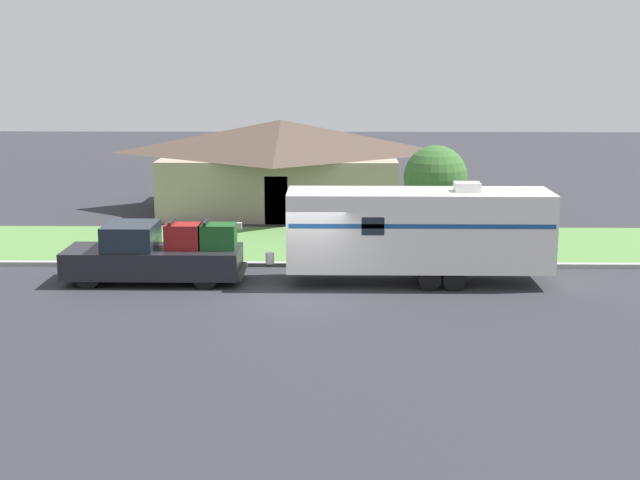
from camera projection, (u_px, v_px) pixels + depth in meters
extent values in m
plane|color=#2D2D33|center=(305.00, 295.00, 27.31)|extent=(120.00, 120.00, 0.00)
cube|color=#999993|center=(309.00, 264.00, 30.97)|extent=(80.00, 0.30, 0.14)
cube|color=#568442|center=(311.00, 244.00, 34.56)|extent=(80.00, 7.00, 0.03)
cube|color=gray|center=(281.00, 181.00, 42.31)|extent=(10.60, 7.91, 2.69)
pyramid|color=#4C3D33|center=(281.00, 136.00, 41.88)|extent=(11.44, 8.55, 1.57)
cube|color=#4C3828|center=(276.00, 200.00, 38.53)|extent=(1.00, 0.06, 2.10)
cylinder|color=black|center=(88.00, 275.00, 28.00)|extent=(0.86, 0.28, 0.86)
cylinder|color=black|center=(102.00, 263.00, 29.66)|extent=(0.86, 0.28, 0.86)
cylinder|color=black|center=(205.00, 275.00, 27.94)|extent=(0.86, 0.28, 0.86)
cylinder|color=black|center=(213.00, 263.00, 29.60)|extent=(0.86, 0.28, 0.86)
cube|color=black|center=(115.00, 261.00, 28.77)|extent=(3.11, 2.06, 0.87)
cube|color=#19232D|center=(131.00, 236.00, 28.59)|extent=(1.62, 1.90, 0.80)
cube|color=black|center=(201.00, 262.00, 28.72)|extent=(2.51, 2.06, 0.87)
cube|color=#333333|center=(242.00, 271.00, 28.77)|extent=(0.12, 1.86, 0.20)
cube|color=maroon|center=(184.00, 236.00, 28.56)|extent=(1.15, 0.87, 0.80)
cube|color=black|center=(172.00, 222.00, 28.47)|extent=(0.10, 0.95, 0.08)
cube|color=#194C1E|center=(218.00, 236.00, 28.55)|extent=(1.15, 0.87, 0.80)
cube|color=black|center=(206.00, 222.00, 28.46)|extent=(0.10, 0.95, 0.08)
cylinder|color=black|center=(430.00, 280.00, 27.72)|extent=(0.69, 0.22, 0.69)
cylinder|color=black|center=(424.00, 265.00, 29.62)|extent=(0.69, 0.22, 0.69)
cylinder|color=black|center=(454.00, 280.00, 27.71)|extent=(0.69, 0.22, 0.69)
cylinder|color=black|center=(446.00, 266.00, 29.61)|extent=(0.69, 0.22, 0.69)
cube|color=silver|center=(418.00, 229.00, 28.39)|extent=(8.36, 2.22, 2.48)
cube|color=navy|center=(422.00, 226.00, 27.24)|extent=(8.19, 0.01, 0.14)
cube|color=#383838|center=(268.00, 265.00, 28.71)|extent=(1.30, 0.12, 0.10)
cylinder|color=silver|center=(270.00, 258.00, 28.66)|extent=(0.28, 0.28, 0.36)
cube|color=silver|center=(467.00, 187.00, 28.09)|extent=(0.80, 0.68, 0.28)
cube|color=#19232D|center=(373.00, 226.00, 27.26)|extent=(0.70, 0.01, 0.56)
cylinder|color=brown|center=(235.00, 245.00, 31.62)|extent=(0.09, 0.09, 1.18)
cube|color=#B2B2B2|center=(235.00, 226.00, 31.48)|extent=(0.48, 0.20, 0.22)
cylinder|color=brown|center=(434.00, 228.00, 32.62)|extent=(0.24, 0.24, 2.01)
sphere|color=#38662D|center=(435.00, 177.00, 32.24)|extent=(2.32, 2.32, 2.32)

